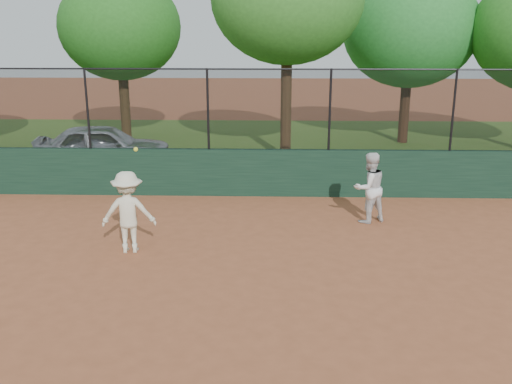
{
  "coord_description": "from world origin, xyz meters",
  "views": [
    {
      "loc": [
        1.1,
        -8.0,
        4.18
      ],
      "look_at": [
        0.8,
        2.2,
        1.2
      ],
      "focal_mm": 40.0,
      "sensor_mm": 36.0,
      "label": 1
    }
  ],
  "objects_px": {
    "parked_car": "(104,147)",
    "tree_3": "(410,29)",
    "player_main": "(128,212)",
    "player_second": "(369,188)",
    "tree_1": "(120,27)"
  },
  "relations": [
    {
      "from": "parked_car",
      "to": "tree_3",
      "type": "relative_size",
      "value": 0.65
    },
    {
      "from": "player_main",
      "to": "player_second",
      "type": "bearing_deg",
      "value": 21.17
    },
    {
      "from": "player_main",
      "to": "tree_3",
      "type": "xyz_separation_m",
      "value": [
        7.56,
        10.93,
        3.28
      ]
    },
    {
      "from": "tree_3",
      "to": "player_second",
      "type": "bearing_deg",
      "value": -106.7
    },
    {
      "from": "parked_car",
      "to": "player_second",
      "type": "xyz_separation_m",
      "value": [
        7.22,
        -4.67,
        0.1
      ]
    },
    {
      "from": "parked_car",
      "to": "player_main",
      "type": "xyz_separation_m",
      "value": [
        2.38,
        -6.54,
        0.11
      ]
    },
    {
      "from": "tree_3",
      "to": "player_main",
      "type": "bearing_deg",
      "value": -124.67
    },
    {
      "from": "parked_car",
      "to": "player_second",
      "type": "relative_size",
      "value": 2.56
    },
    {
      "from": "player_second",
      "to": "tree_1",
      "type": "xyz_separation_m",
      "value": [
        -7.61,
        8.96,
        3.35
      ]
    },
    {
      "from": "player_second",
      "to": "tree_1",
      "type": "height_order",
      "value": "tree_1"
    },
    {
      "from": "parked_car",
      "to": "player_second",
      "type": "distance_m",
      "value": 8.6
    },
    {
      "from": "player_second",
      "to": "player_main",
      "type": "distance_m",
      "value": 5.19
    },
    {
      "from": "tree_3",
      "to": "tree_1",
      "type": "bearing_deg",
      "value": -179.43
    },
    {
      "from": "player_second",
      "to": "player_main",
      "type": "relative_size",
      "value": 0.74
    },
    {
      "from": "player_second",
      "to": "tree_3",
      "type": "xyz_separation_m",
      "value": [
        2.72,
        9.06,
        3.29
      ]
    }
  ]
}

